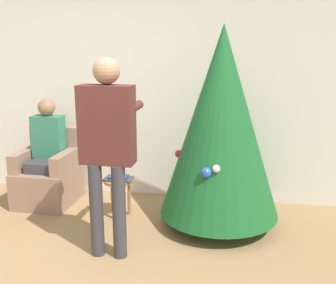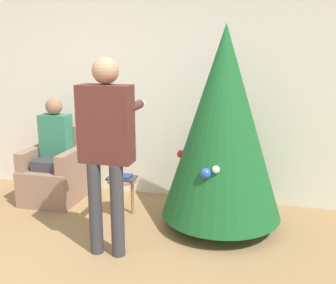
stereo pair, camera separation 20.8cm
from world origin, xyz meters
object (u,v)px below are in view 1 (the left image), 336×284
person_seated (46,147)px  person_standing (107,139)px  armchair (49,176)px  side_stool (119,187)px  christmas_tree (221,123)px

person_seated → person_standing: size_ratio=0.71×
armchair → person_seated: person_seated is taller
side_stool → person_seated: bearing=166.0°
person_seated → person_standing: (1.13, -1.02, 0.39)m
person_seated → christmas_tree: bearing=-6.9°
person_standing → side_stool: person_standing is taller
armchair → person_seated: 0.36m
armchair → person_seated: (-0.00, -0.02, 0.36)m
armchair → person_standing: size_ratio=0.50×
armchair → person_seated: size_ratio=0.71×
side_stool → christmas_tree: bearing=-0.4°
person_standing → person_seated: bearing=137.9°
christmas_tree → person_seated: (-2.05, 0.25, -0.41)m
side_stool → person_standing: bearing=-77.7°
armchair → person_standing: (1.13, -1.04, 0.74)m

